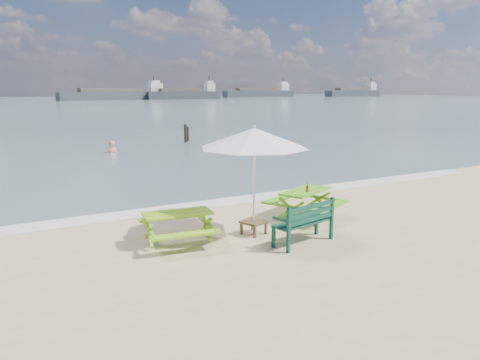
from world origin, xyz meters
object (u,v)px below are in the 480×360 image
picnic_table_right (305,204)px  side_table (254,227)px  picnic_table_left (178,229)px  beer_bottle (307,189)px  park_bench (303,231)px  patio_umbrella (254,138)px  swimmer (112,158)px

picnic_table_right → side_table: 2.04m
picnic_table_left → beer_bottle: (3.67, 0.10, 0.50)m
beer_bottle → park_bench: bearing=-129.4°
picnic_table_left → park_bench: (2.47, -1.35, -0.05)m
picnic_table_left → patio_umbrella: bearing=-8.2°
picnic_table_right → patio_umbrella: size_ratio=0.69×
picnic_table_left → park_bench: size_ratio=1.15×
picnic_table_left → side_table: (1.82, -0.26, -0.17)m
picnic_table_left → picnic_table_right: 3.78m
picnic_table_left → picnic_table_right: bearing=4.5°
picnic_table_right → patio_umbrella: 2.81m
swimmer → picnic_table_right: bearing=-84.5°
picnic_table_left → picnic_table_right: (3.77, 0.30, 0.02)m
side_table → patio_umbrella: size_ratio=0.20×
patio_umbrella → park_bench: bearing=-59.2°
side_table → patio_umbrella: patio_umbrella is taller
park_bench → swimmer: (-0.14, 16.74, -0.57)m
side_table → picnic_table_right: bearing=16.0°
patio_umbrella → beer_bottle: (1.84, 0.37, -1.47)m
side_table → swimmer: swimmer is taller
side_table → swimmer: (0.50, 15.65, -0.45)m
picnic_table_left → swimmer: (2.33, 15.39, -0.62)m
park_bench → patio_umbrella: size_ratio=0.49×
beer_bottle → picnic_table_right: bearing=61.8°
picnic_table_left → beer_bottle: size_ratio=7.63×
picnic_table_left → park_bench: park_bench is taller
picnic_table_right → side_table: size_ratio=3.46×
park_bench → picnic_table_right: bearing=51.7°
side_table → beer_bottle: bearing=11.2°
park_bench → beer_bottle: beer_bottle is taller
picnic_table_right → park_bench: bearing=-128.3°
swimmer → beer_bottle: bearing=-85.0°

